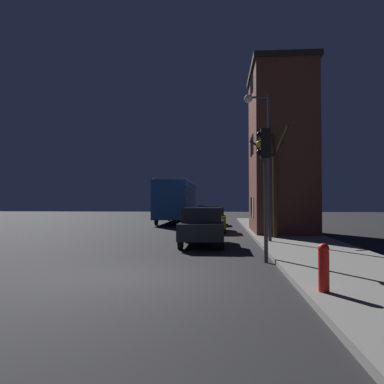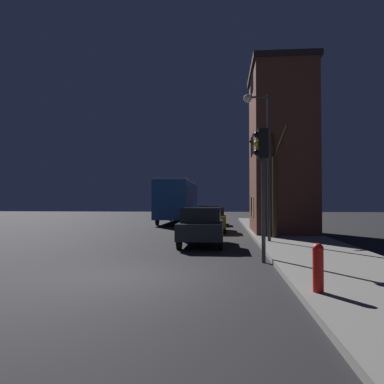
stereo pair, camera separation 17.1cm
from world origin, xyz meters
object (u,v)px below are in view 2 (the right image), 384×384
object	(u,v)px
car_near_lane	(202,226)
fire_hydrant	(318,266)
streetlamp	(263,146)
bare_tree	(275,185)
car_far_lane	(209,215)
bus	(178,198)
car_mid_lane	(211,219)
traffic_light	(262,166)

from	to	relation	value
car_near_lane	fire_hydrant	world-z (taller)	car_near_lane
car_near_lane	fire_hydrant	size ratio (longest dim) A/B	4.36
streetlamp	bare_tree	bearing A→B (deg)	66.09
bare_tree	streetlamp	bearing A→B (deg)	-113.91
car_far_lane	fire_hydrant	bearing A→B (deg)	-82.56
streetlamp	bare_tree	distance (m)	2.39
car_far_lane	fire_hydrant	xyz separation A→B (m)	(2.97, -22.74, -0.17)
streetlamp	fire_hydrant	distance (m)	9.76
bus	fire_hydrant	bearing A→B (deg)	-77.05
car_far_lane	streetlamp	bearing A→B (deg)	-78.13
car_near_lane	car_far_lane	bearing A→B (deg)	91.11
bus	car_mid_lane	distance (m)	10.15
streetlamp	bus	bearing A→B (deg)	109.44
traffic_light	fire_hydrant	xyz separation A→B (m)	(0.61, -4.21, -2.28)
car_near_lane	streetlamp	bearing A→B (deg)	15.77
traffic_light	car_mid_lane	xyz separation A→B (m)	(-2.00, 11.49, -2.11)
car_mid_lane	fire_hydrant	bearing A→B (deg)	-80.59
traffic_light	bare_tree	distance (m)	6.58
car_near_lane	fire_hydrant	xyz separation A→B (m)	(2.69, -8.34, -0.21)
traffic_light	car_near_lane	xyz separation A→B (m)	(-2.09, 4.12, -2.08)
streetlamp	car_near_lane	world-z (taller)	streetlamp
car_near_lane	car_far_lane	xyz separation A→B (m)	(-0.28, 14.41, -0.04)
traffic_light	car_far_lane	xyz separation A→B (m)	(-2.37, 18.53, -2.12)
car_far_lane	fire_hydrant	distance (m)	22.94
car_near_lane	car_mid_lane	bearing A→B (deg)	89.31
car_mid_lane	car_far_lane	xyz separation A→B (m)	(-0.37, 7.04, -0.00)
traffic_light	car_near_lane	size ratio (longest dim) A/B	1.02
streetlamp	bus	size ratio (longest dim) A/B	0.58
bus	fire_hydrant	distance (m)	25.94
traffic_light	fire_hydrant	bearing A→B (deg)	-81.81
car_mid_lane	traffic_light	bearing A→B (deg)	-80.14
streetlamp	traffic_light	xyz separation A→B (m)	(-0.51, -4.86, -1.32)
bus	car_far_lane	xyz separation A→B (m)	(2.83, -2.50, -1.35)
bare_tree	fire_hydrant	xyz separation A→B (m)	(-0.62, -10.68, -1.99)
traffic_light	car_near_lane	world-z (taller)	traffic_light
streetlamp	car_far_lane	distance (m)	14.39
streetlamp	fire_hydrant	bearing A→B (deg)	-89.38
traffic_light	car_far_lane	world-z (taller)	traffic_light
traffic_light	car_far_lane	size ratio (longest dim) A/B	0.87
streetlamp	car_mid_lane	distance (m)	7.88
bare_tree	bus	distance (m)	15.92
streetlamp	car_near_lane	distance (m)	4.34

